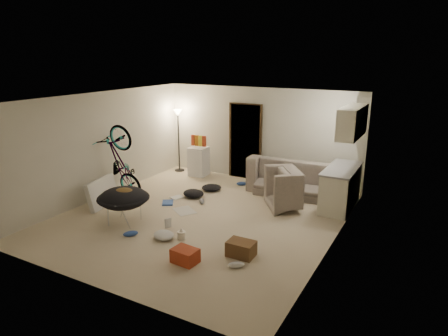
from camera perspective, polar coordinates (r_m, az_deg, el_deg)
The scene contains 38 objects.
floor at distance 8.55m, azimuth -3.29°, elevation -7.05°, with size 5.50×6.00×0.02m, color beige.
ceiling at distance 7.91m, azimuth -3.58°, elevation 9.98°, with size 5.50×6.00×0.02m, color white.
wall_back at distance 10.74m, azimuth 5.15°, elevation 4.76°, with size 5.50×0.02×2.50m, color beige.
wall_front at distance 5.94m, azimuth -19.09°, elevation -5.51°, with size 5.50×0.02×2.50m, color beige.
wall_left at distance 9.85m, azimuth -17.18°, elevation 3.07°, with size 0.02×6.00×2.50m, color beige.
wall_right at distance 7.12m, azimuth 15.77°, elevation -1.66°, with size 0.02×6.00×2.50m, color beige.
doorway at distance 10.91m, azimuth 3.11°, elevation 3.75°, with size 0.85×0.10×2.04m, color black.
door_trim at distance 10.89m, azimuth 3.04°, elevation 3.72°, with size 0.97×0.04×2.10m, color #362513.
floor_lamp at distance 11.59m, azimuth -6.56°, elevation 5.84°, with size 0.28×0.28×1.81m.
kitchen_counter at distance 9.30m, azimuth 16.30°, elevation -2.81°, with size 0.60×1.50×0.88m, color silver.
counter_top at distance 9.16m, azimuth 16.52°, elevation -0.08°, with size 0.64×1.54×0.04m, color gray.
kitchen_uppers at distance 8.91m, azimuth 17.88°, elevation 6.30°, with size 0.38×1.40×0.65m, color silver.
sofa at distance 10.05m, azimuth 9.99°, elevation -1.67°, with size 2.23×0.87×0.65m, color #39413A.
armchair at distance 9.11m, azimuth 10.43°, elevation -3.52°, with size 1.02×0.89×0.66m, color #39413A.
bicycle at distance 9.82m, azimuth -14.39°, elevation -1.40°, with size 0.64×1.83×0.96m, color black.
book_asset at distance 8.08m, azimuth -8.44°, elevation -8.49°, with size 0.14×0.20×0.02m, color #AB3519.
mini_fridge at distance 11.30m, azimuth -3.63°, elevation 0.97°, with size 0.48×0.48×0.81m, color white.
snack_box_0 at distance 11.25m, azimuth -4.42°, elevation 3.99°, with size 0.10×0.07×0.30m, color #AB3519.
snack_box_1 at distance 11.18m, azimuth -3.91°, elevation 3.93°, with size 0.10×0.07×0.30m, color #B96817.
snack_box_2 at distance 11.12m, azimuth -3.38°, elevation 3.87°, with size 0.10×0.07×0.30m, color yellow.
snack_box_3 at distance 11.06m, azimuth -2.85°, elevation 3.81°, with size 0.10×0.07×0.30m, color #AB3519.
saucer_chair at distance 8.34m, azimuth -14.13°, elevation -4.80°, with size 1.05×1.05×0.75m.
hoodie at distance 8.21m, azimuth -14.11°, elevation -3.57°, with size 0.48×0.40×0.22m, color brown.
sofa_drape at distance 10.31m, azimuth 5.06°, elevation 0.22°, with size 0.56×0.46×0.28m, color black.
tv_box at distance 9.43m, azimuth -17.02°, elevation -3.38°, with size 0.12×0.97×0.64m, color silver.
drink_case_a at distance 6.96m, azimuth 2.47°, elevation -11.44°, with size 0.46×0.33×0.26m, color brown.
drink_case_b at distance 6.79m, azimuth -5.58°, elevation -12.36°, with size 0.42×0.31×0.24m, color #AB3519.
juicer at distance 7.58m, azimuth -6.10°, elevation -9.45°, with size 0.15×0.15×0.22m.
newspaper at distance 8.89m, azimuth -5.67°, elevation -6.09°, with size 0.39×0.52×0.01m, color silver.
book_blue at distance 9.36m, azimuth -8.05°, elevation -4.92°, with size 0.25×0.34×0.03m, color #2E51A7.
book_white at distance 9.67m, azimuth -6.74°, elevation -4.20°, with size 0.22×0.28×0.03m, color silver.
shoe_0 at distance 10.49m, azimuth 2.54°, elevation -2.25°, with size 0.27×0.11×0.10m, color #2E51A7.
shoe_1 at distance 9.27m, azimuth -3.18°, elevation -4.75°, with size 0.28×0.12×0.10m, color slate.
shoe_2 at distance 7.87m, azimuth -13.20°, elevation -9.11°, with size 0.29×0.12×0.11m, color #2E51A7.
shoe_4 at distance 6.64m, azimuth 1.76°, elevation -13.65°, with size 0.28×0.11×0.10m, color white.
clothes_lump_a at distance 9.69m, azimuth -4.38°, elevation -3.64°, with size 0.53×0.45×0.17m, color black.
clothes_lump_b at distance 10.10m, azimuth -1.80°, elevation -2.82°, with size 0.50×0.43×0.15m, color black.
clothes_lump_c at distance 7.66m, azimuth -8.60°, elevation -9.46°, with size 0.43×0.37×0.13m, color silver.
Camera 1 is at (4.20, -6.65, 3.35)m, focal length 32.00 mm.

